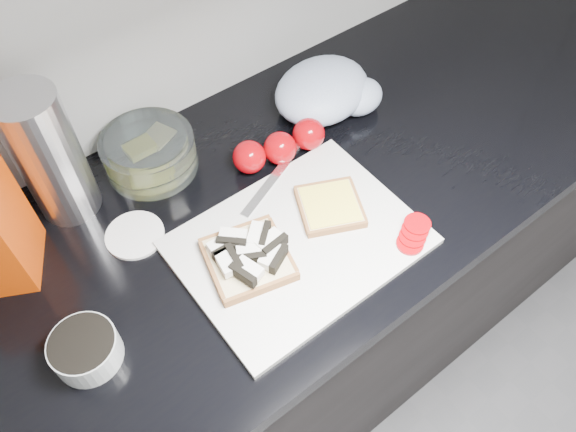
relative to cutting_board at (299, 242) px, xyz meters
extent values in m
cube|color=black|center=(-0.09, 0.11, -0.48)|extent=(3.50, 0.60, 0.86)
cube|color=black|center=(-0.09, 0.11, -0.03)|extent=(3.50, 0.64, 0.04)
cube|color=silver|center=(0.00, 0.00, 0.00)|extent=(0.40, 0.30, 0.01)
cube|color=#C6B48B|center=(-0.09, 0.02, 0.01)|extent=(0.16, 0.16, 0.02)
cube|color=white|center=(-0.12, 0.06, 0.03)|extent=(0.05, 0.03, 0.02)
cube|color=black|center=(-0.12, 0.06, 0.03)|extent=(0.05, 0.01, 0.02)
cube|color=white|center=(-0.09, 0.06, 0.04)|extent=(0.05, 0.05, 0.02)
cube|color=black|center=(-0.09, 0.06, 0.04)|extent=(0.04, 0.04, 0.02)
cube|color=white|center=(-0.06, 0.04, 0.03)|extent=(0.05, 0.05, 0.02)
cube|color=black|center=(-0.06, 0.04, 0.03)|extent=(0.04, 0.04, 0.02)
cube|color=white|center=(-0.13, 0.02, 0.04)|extent=(0.03, 0.05, 0.02)
cube|color=black|center=(-0.13, 0.02, 0.04)|extent=(0.02, 0.05, 0.02)
cube|color=white|center=(-0.09, 0.02, 0.03)|extent=(0.05, 0.04, 0.02)
cube|color=black|center=(-0.09, 0.02, 0.03)|extent=(0.05, 0.03, 0.02)
cube|color=white|center=(-0.07, -0.01, 0.03)|extent=(0.05, 0.04, 0.02)
cube|color=black|center=(-0.07, -0.01, 0.03)|extent=(0.05, 0.03, 0.02)
cube|color=white|center=(-0.11, -0.01, 0.04)|extent=(0.04, 0.05, 0.02)
cube|color=black|center=(-0.11, -0.01, 0.04)|extent=(0.02, 0.05, 0.02)
cube|color=white|center=(-0.05, 0.01, 0.04)|extent=(0.05, 0.03, 0.02)
cube|color=black|center=(-0.05, 0.01, 0.04)|extent=(0.05, 0.02, 0.02)
cube|color=#C6B48B|center=(0.09, 0.02, 0.01)|extent=(0.14, 0.14, 0.01)
cube|color=#FFE94B|center=(0.09, 0.02, 0.02)|extent=(0.12, 0.12, 0.00)
cylinder|color=#990309|center=(0.14, -0.12, 0.01)|extent=(0.05, 0.05, 0.01)
cylinder|color=#990309|center=(0.16, -0.12, 0.01)|extent=(0.05, 0.05, 0.01)
cylinder|color=#990309|center=(0.17, -0.11, 0.02)|extent=(0.05, 0.05, 0.01)
cylinder|color=#990309|center=(0.18, -0.10, 0.02)|extent=(0.06, 0.06, 0.01)
cube|color=silver|center=(0.02, 0.13, 0.01)|extent=(0.15, 0.07, 0.00)
cube|color=silver|center=(0.13, 0.17, 0.01)|extent=(0.07, 0.04, 0.01)
cylinder|color=#ACB1B2|center=(-0.38, 0.03, 0.02)|extent=(0.10, 0.10, 0.05)
cylinder|color=black|center=(-0.38, 0.03, 0.04)|extent=(0.10, 0.10, 0.01)
cylinder|color=white|center=(-0.22, 0.19, 0.00)|extent=(0.13, 0.13, 0.01)
cylinder|color=silver|center=(-0.11, 0.31, 0.03)|extent=(0.17, 0.17, 0.07)
cube|color=#FFE94B|center=(-0.12, 0.31, 0.03)|extent=(0.05, 0.04, 0.04)
cube|color=#DDCB84|center=(-0.08, 0.32, 0.01)|extent=(0.07, 0.07, 0.01)
cylinder|color=silver|center=(-0.27, 0.32, 0.12)|extent=(0.11, 0.11, 0.25)
ellipsoid|color=#AAB7D2|center=(0.25, 0.24, 0.04)|extent=(0.24, 0.20, 0.09)
ellipsoid|color=#AAB7D2|center=(0.31, 0.19, 0.03)|extent=(0.12, 0.10, 0.07)
sphere|color=#990309|center=(0.09, 0.18, 0.03)|extent=(0.06, 0.06, 0.06)
sphere|color=#990309|center=(0.16, 0.17, 0.03)|extent=(0.06, 0.06, 0.06)
sphere|color=#990309|center=(0.03, 0.19, 0.03)|extent=(0.06, 0.06, 0.06)
camera|label=1|loc=(-0.34, -0.42, 0.80)|focal=35.00mm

